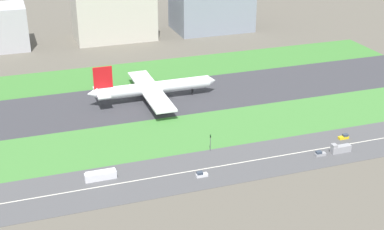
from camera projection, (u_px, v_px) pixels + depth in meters
The scene contains 15 objects.
ground_plane at pixel (177, 97), 276.34m from camera, with size 800.00×800.00×0.00m, color #5B564C.
runway at pixel (177, 97), 276.32m from camera, with size 280.00×46.00×0.10m, color #38383D.
grass_median_north at pixel (155, 71), 311.73m from camera, with size 280.00×36.00×0.10m, color #3D7A33.
grass_median_south at pixel (205, 130), 240.91m from camera, with size 280.00×36.00×0.10m, color #427F38.
highway at pixel (234, 164), 213.27m from camera, with size 280.00×28.00×0.10m, color #4C4C4F.
highway_centerline at pixel (234, 164), 213.25m from camera, with size 266.00×0.50×0.01m, color silver.
airliner at pixel (151, 88), 269.91m from camera, with size 65.00×56.00×19.70m.
bus_0 at pixel (101, 175), 201.82m from camera, with size 11.60×2.50×3.50m.
car_2 at pixel (320, 154), 218.93m from camera, with size 4.40×1.80×2.00m.
car_5 at pixel (201, 175), 204.09m from camera, with size 4.40×1.80×2.00m.
truck_0 at pixel (340, 149), 221.35m from camera, with size 8.40×2.50×4.00m.
car_3 at pixel (344, 137), 232.78m from camera, with size 4.40×1.80×2.00m.
traffic_light at pixel (210, 142), 221.32m from camera, with size 0.36×0.50×7.20m.
hangar_building at pixel (113, 9), 364.30m from camera, with size 51.89×33.24×39.92m, color beige.
fuel_tank_west at pixel (116, 12), 411.86m from camera, with size 16.09×16.09×13.17m, color silver.
Camera 1 is at (-76.06, -244.67, 104.20)m, focal length 51.70 mm.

